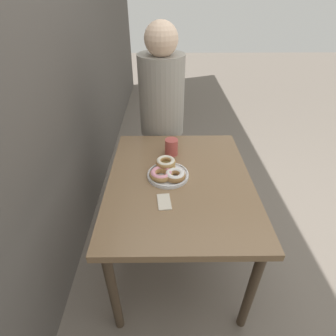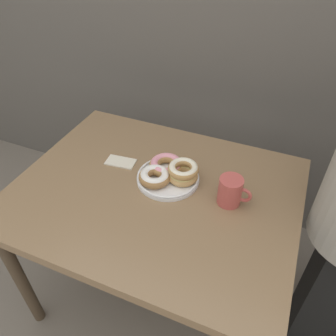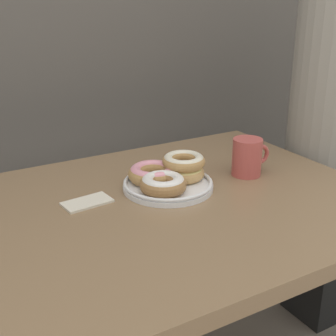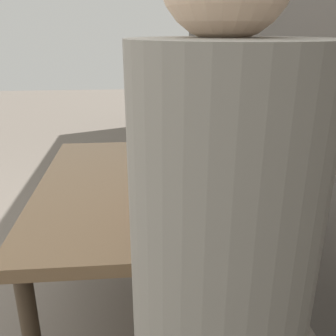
% 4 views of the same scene
% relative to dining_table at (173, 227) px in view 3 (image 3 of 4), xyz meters
% --- Properties ---
extents(dining_table, '(1.06, 0.83, 0.71)m').
position_rel_dining_table_xyz_m(dining_table, '(0.00, 0.00, 0.00)').
color(dining_table, '#846647').
rests_on(dining_table, ground_plane).
extents(donut_plate, '(0.26, 0.24, 0.08)m').
position_rel_dining_table_xyz_m(donut_plate, '(0.03, 0.07, 0.11)').
color(donut_plate, white).
rests_on(donut_plate, dining_table).
extents(coffee_mug, '(0.12, 0.08, 0.11)m').
position_rel_dining_table_xyz_m(coffee_mug, '(0.27, 0.04, 0.13)').
color(coffee_mug, '#B74C47').
rests_on(coffee_mug, dining_table).
extents(napkin, '(0.13, 0.08, 0.01)m').
position_rel_dining_table_xyz_m(napkin, '(-0.20, 0.09, 0.08)').
color(napkin, beige).
rests_on(napkin, dining_table).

